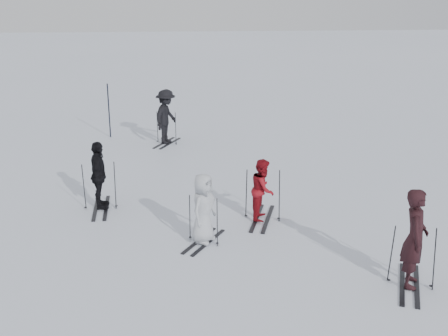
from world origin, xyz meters
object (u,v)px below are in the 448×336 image
skier_red (263,190)px  skier_grey (203,209)px  piste_marker (109,111)px  skier_uphill_left (99,176)px  skier_uphill_far (166,117)px  skier_near_dark (415,239)px

skier_red → skier_grey: skier_grey is taller
skier_grey → skier_red: bearing=-20.6°
piste_marker → skier_uphill_left: bearing=-86.0°
skier_grey → skier_uphill_left: skier_uphill_left is taller
skier_grey → piste_marker: size_ratio=0.78×
skier_grey → skier_uphill_left: size_ratio=0.90×
skier_red → skier_uphill_far: skier_uphill_far is taller
skier_red → skier_grey: bearing=145.1°
skier_near_dark → skier_red: (-2.37, 3.49, -0.22)m
skier_grey → piste_marker: (-3.09, 9.60, 0.23)m
skier_red → skier_uphill_left: 4.25m
skier_near_dark → piste_marker: size_ratio=0.95×
skier_near_dark → skier_red: 4.22m
skier_uphill_left → skier_red: bearing=-107.4°
piste_marker → skier_grey: bearing=-72.2°
skier_red → skier_uphill_left: skier_uphill_left is taller
skier_uphill_left → skier_near_dark: bearing=-128.1°
skier_uphill_left → skier_uphill_far: 6.47m
skier_near_dark → skier_uphill_far: 11.82m
skier_red → piste_marker: size_ratio=0.74×
skier_near_dark → skier_grey: bearing=81.6°
skier_near_dark → skier_red: bearing=56.2°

